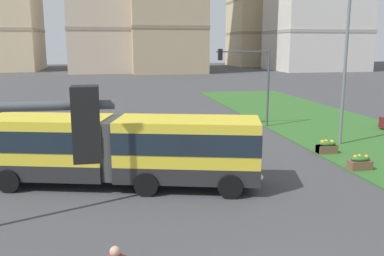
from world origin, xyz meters
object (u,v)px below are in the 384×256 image
(streetlight_median, at_px, (346,59))
(traffic_light_far_right, at_px, (251,74))
(articulated_bus, at_px, (122,149))
(car_grey_wagon, at_px, (80,132))
(flower_planter_3, at_px, (360,162))
(flower_planter_4, at_px, (327,147))
(flower_planter_5, at_px, (326,147))

(streetlight_median, bearing_deg, traffic_light_far_right, 119.78)
(articulated_bus, distance_m, car_grey_wagon, 8.75)
(articulated_bus, relative_size, streetlight_median, 1.26)
(traffic_light_far_right, bearing_deg, streetlight_median, -60.22)
(flower_planter_3, bearing_deg, traffic_light_far_right, 98.65)
(flower_planter_3, distance_m, flower_planter_4, 3.23)
(flower_planter_3, bearing_deg, streetlight_median, 69.68)
(car_grey_wagon, xyz_separation_m, flower_planter_5, (13.78, -5.07, -0.33))
(flower_planter_4, distance_m, flower_planter_5, 0.09)
(traffic_light_far_right, height_order, streetlight_median, streetlight_median)
(car_grey_wagon, bearing_deg, flower_planter_3, -31.34)
(articulated_bus, relative_size, car_grey_wagon, 2.65)
(flower_planter_3, bearing_deg, articulated_bus, 179.91)
(articulated_bus, xyz_separation_m, car_grey_wagon, (-2.36, 8.37, -0.90))
(flower_planter_5, relative_size, streetlight_median, 0.11)
(flower_planter_5, bearing_deg, flower_planter_3, -90.00)
(flower_planter_4, bearing_deg, flower_planter_5, 90.00)
(streetlight_median, bearing_deg, flower_planter_4, -135.04)
(flower_planter_3, distance_m, flower_planter_5, 3.32)
(articulated_bus, height_order, flower_planter_4, articulated_bus)
(car_grey_wagon, height_order, traffic_light_far_right, traffic_light_far_right)
(flower_planter_5, distance_m, traffic_light_far_right, 9.10)
(streetlight_median, bearing_deg, flower_planter_3, -110.32)
(flower_planter_4, bearing_deg, streetlight_median, 44.96)
(flower_planter_5, bearing_deg, traffic_light_far_right, 102.07)
(flower_planter_5, bearing_deg, articulated_bus, -163.85)
(articulated_bus, bearing_deg, flower_planter_4, 15.73)
(streetlight_median, bearing_deg, car_grey_wagon, 168.25)
(car_grey_wagon, distance_m, flower_planter_5, 14.68)
(articulated_bus, height_order, car_grey_wagon, articulated_bus)
(streetlight_median, bearing_deg, articulated_bus, -158.99)
(flower_planter_3, bearing_deg, car_grey_wagon, 148.66)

